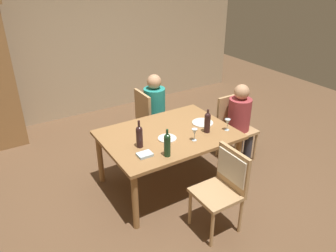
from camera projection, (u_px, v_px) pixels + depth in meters
name	position (u px, v px, depth m)	size (l,w,h in m)	color
ground_plane	(168.00, 183.00, 4.31)	(10.00, 10.00, 0.00)	brown
rear_room_partition	(86.00, 40.00, 5.80)	(6.40, 0.12, 2.70)	tan
dining_table	(168.00, 139.00, 4.01)	(1.57, 1.14, 0.74)	olive
chair_right_end	(234.00, 123.00, 4.68)	(0.44, 0.44, 0.92)	tan
chair_far_right	(150.00, 116.00, 4.91)	(0.44, 0.44, 0.92)	tan
chair_near	(227.00, 179.00, 3.38)	(0.46, 0.44, 0.92)	tan
person_woman_host	(240.00, 118.00, 4.54)	(0.31, 0.36, 1.14)	#33333D
person_man_bearded	(156.00, 106.00, 4.90)	(0.36, 0.32, 1.16)	#33333D
wine_bottle_tall_green	(167.00, 144.00, 3.46)	(0.07, 0.07, 0.32)	#19381E
wine_bottle_dark_red	(207.00, 122.00, 3.95)	(0.07, 0.07, 0.30)	black
wine_bottle_short_olive	(139.00, 136.00, 3.63)	(0.08, 0.08, 0.32)	black
wine_glass_near_left	(228.00, 122.00, 4.00)	(0.07, 0.07, 0.15)	silver
wine_glass_centre	(195.00, 132.00, 3.77)	(0.07, 0.07, 0.15)	silver
dinner_plate_host	(203.00, 123.00, 4.22)	(0.27, 0.27, 0.01)	silver
dinner_plate_guest_left	(167.00, 138.00, 3.85)	(0.22, 0.22, 0.01)	silver
folded_napkin	(145.00, 155.00, 3.51)	(0.16, 0.12, 0.03)	#ADC6D6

